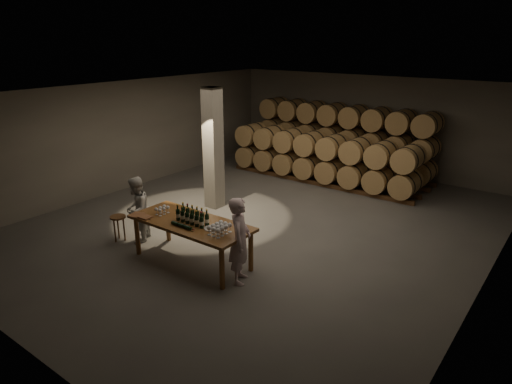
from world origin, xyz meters
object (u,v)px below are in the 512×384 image
Objects in this scene: person_man at (240,241)px; plate at (212,228)px; notebook_near at (145,217)px; tasting_table at (191,226)px; stool at (118,221)px; bottle_cluster at (192,217)px; person_woman at (137,210)px.

plate is at bearing 60.66° from person_man.
notebook_near is at bearing -164.60° from plate.
notebook_near is at bearing -154.78° from tasting_table.
plate is 0.69m from person_man.
plate is (0.58, -0.01, 0.11)m from tasting_table.
tasting_table is 10.01× the size of notebook_near.
plate is 0.53× the size of stool.
person_man is (1.19, 0.02, -0.18)m from bottle_cluster.
notebook_near reaches higher than tasting_table.
tasting_table is 0.24m from bottle_cluster.
notebook_near is 2.20m from person_man.
tasting_table is 1.27m from person_man.
person_man is at bearing 6.76° from notebook_near.
tasting_table is 0.99m from notebook_near.
tasting_table is 1.70m from person_woman.
plate is 1.21× the size of notebook_near.
person_woman is at bearing 179.23° from plate.
stool is at bearing -175.06° from plate.
tasting_table is at bearing 58.75° from person_woman.
stool is (-2.14, -0.21, -0.54)m from bottle_cluster.
person_woman reaches higher than notebook_near.
stool is at bearing 167.44° from notebook_near.
stool is at bearing -173.31° from tasting_table.
person_man reaches higher than plate.
person_woman is (-2.97, 0.03, -0.09)m from person_man.
person_man is at bearing 0.33° from plate.
tasting_table is 4.41× the size of stool.
notebook_near is 0.94m from person_woman.
plate is at bearing 11.41° from notebook_near.
bottle_cluster reaches higher than plate.
tasting_table is 8.30× the size of plate.
notebook_near reaches higher than stool.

